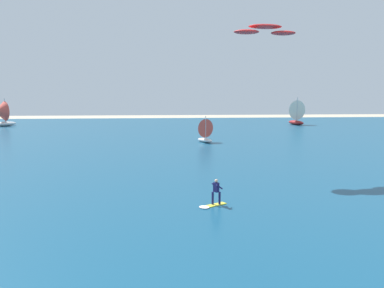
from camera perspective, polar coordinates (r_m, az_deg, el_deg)
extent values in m
cube|color=navy|center=(57.82, -2.80, 0.52)|extent=(160.00, 90.00, 0.10)
cube|color=yellow|center=(25.61, 3.42, -8.57)|extent=(1.42, 1.12, 0.05)
cylinder|color=#19194C|center=(25.47, 2.94, -7.66)|extent=(0.14, 0.14, 0.80)
cylinder|color=#19194C|center=(25.52, 3.92, -7.64)|extent=(0.14, 0.14, 0.80)
cube|color=#19194C|center=(25.32, 3.45, -6.12)|extent=(0.38, 0.42, 0.60)
sphere|color=beige|center=(25.22, 3.45, -5.22)|extent=(0.22, 0.22, 0.22)
cylinder|color=#19194C|center=(25.52, 3.26, -5.89)|extent=(0.47, 0.35, 0.39)
cylinder|color=#19194C|center=(25.20, 3.91, -6.08)|extent=(0.47, 0.35, 0.39)
ellipsoid|color=white|center=(25.03, 1.74, -8.91)|extent=(0.88, 0.91, 0.08)
ellipsoid|color=red|center=(35.40, 10.32, 16.05)|extent=(3.12, 2.14, 0.34)
ellipsoid|color=red|center=(34.74, 7.71, 15.46)|extent=(2.35, 2.03, 0.34)
ellipsoid|color=red|center=(35.99, 12.80, 15.07)|extent=(2.35, 2.03, 0.34)
ellipsoid|color=maroon|center=(85.75, 14.51, 2.97)|extent=(2.91, 5.00, 0.89)
cylinder|color=silver|center=(85.39, 14.66, 4.83)|extent=(0.15, 0.15, 4.73)
cone|color=silver|center=(86.25, 14.26, 4.71)|extent=(4.40, 3.12, 3.97)
ellipsoid|color=white|center=(88.15, -24.98, 2.60)|extent=(4.38, 4.38, 0.86)
cylinder|color=silver|center=(88.07, -24.96, 4.39)|extent=(0.14, 0.14, 4.61)
cone|color=#D84C3F|center=(87.67, -25.55, 4.19)|extent=(4.16, 4.17, 3.87)
ellipsoid|color=white|center=(55.37, 1.85, 0.55)|extent=(2.44, 3.16, 0.57)
cylinder|color=silver|center=(55.06, 1.94, 2.40)|extent=(0.10, 0.10, 3.05)
cone|color=#D84C3F|center=(55.61, 1.53, 2.30)|extent=(2.88, 2.44, 2.56)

